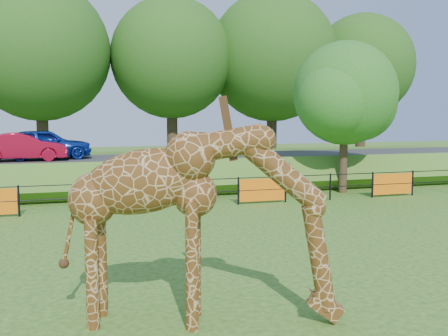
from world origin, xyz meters
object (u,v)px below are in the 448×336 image
(giraffe, at_px, (202,225))
(car_blue, at_px, (45,144))
(tree_east, at_px, (346,97))
(car_red, at_px, (23,147))
(visitor, at_px, (287,178))

(giraffe, distance_m, car_blue, 17.20)
(giraffe, bearing_deg, tree_east, 68.75)
(car_blue, relative_size, car_red, 1.10)
(tree_east, bearing_deg, giraffe, -128.71)
(visitor, height_order, tree_east, tree_east)
(car_red, bearing_deg, car_blue, -57.97)
(giraffe, relative_size, visitor, 3.42)
(car_red, xyz_separation_m, tree_east, (13.96, -4.25, 2.22))
(visitor, xyz_separation_m, tree_east, (2.65, -0.44, 3.59))
(car_blue, distance_m, visitor, 11.40)
(giraffe, distance_m, car_red, 16.83)
(car_blue, bearing_deg, visitor, -121.94)
(tree_east, bearing_deg, car_blue, 159.67)
(car_red, relative_size, visitor, 2.78)
(giraffe, xyz_separation_m, car_blue, (-3.44, 16.85, 0.44))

